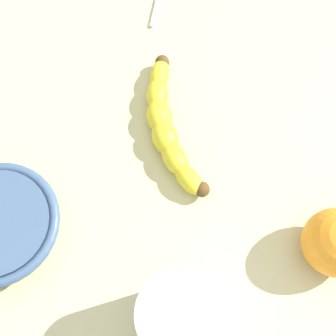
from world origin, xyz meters
TOP-DOWN VIEW (x-y plane):
  - wooden_tabletop at (0.00, 0.00)cm, footprint 120.00×120.00cm
  - banana at (-6.17, 3.98)cm, footprint 18.53×14.01cm
  - smoothie_glass at (10.88, -13.94)cm, footprint 8.99×8.99cm

SIDE VIEW (x-z plane):
  - wooden_tabletop at x=0.00cm, z-range 0.00..3.00cm
  - banana at x=-6.17cm, z-range 3.00..6.48cm
  - smoothie_glass at x=10.88cm, z-range 2.69..13.75cm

